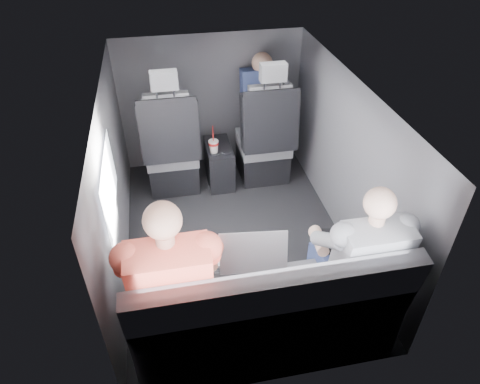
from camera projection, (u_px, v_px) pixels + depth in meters
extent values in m
plane|color=black|center=(235.00, 238.00, 3.67)|extent=(2.60, 2.60, 0.00)
plane|color=#B2B2AD|center=(234.00, 90.00, 2.86)|extent=(2.60, 2.60, 0.00)
cube|color=#56565B|center=(114.00, 187.00, 3.12)|extent=(0.02, 2.60, 1.35)
cube|color=#56565B|center=(346.00, 161.00, 3.40)|extent=(0.02, 2.60, 1.35)
cube|color=#56565B|center=(211.00, 102.00, 4.28)|extent=(1.80, 0.02, 1.35)
cube|color=#56565B|center=(280.00, 310.00, 2.24)|extent=(1.80, 0.02, 1.35)
cube|color=white|center=(109.00, 185.00, 2.76)|extent=(0.02, 0.75, 0.42)
cube|color=black|center=(271.00, 114.00, 3.78)|extent=(0.35, 0.11, 0.59)
cube|color=black|center=(174.00, 171.00, 4.23)|extent=(0.46, 0.48, 0.30)
cube|color=slate|center=(172.00, 152.00, 4.08)|extent=(0.48, 0.46, 0.14)
cube|color=slate|center=(169.00, 127.00, 3.70)|extent=(0.38, 0.18, 0.61)
cube|color=black|center=(144.00, 133.00, 3.68)|extent=(0.08, 0.21, 0.53)
cube|color=black|center=(195.00, 128.00, 3.75)|extent=(0.08, 0.21, 0.53)
cube|color=black|center=(170.00, 132.00, 3.65)|extent=(0.50, 0.11, 0.58)
cube|color=slate|center=(164.00, 80.00, 3.40)|extent=(0.22, 0.10, 0.15)
cube|color=black|center=(262.00, 161.00, 4.37)|extent=(0.46, 0.48, 0.30)
cube|color=slate|center=(263.00, 143.00, 4.22)|extent=(0.48, 0.46, 0.14)
cube|color=slate|center=(270.00, 118.00, 3.84)|extent=(0.38, 0.18, 0.61)
cube|color=black|center=(246.00, 123.00, 3.82)|extent=(0.08, 0.21, 0.53)
cube|color=black|center=(293.00, 119.00, 3.89)|extent=(0.08, 0.21, 0.53)
cube|color=black|center=(272.00, 122.00, 3.79)|extent=(0.50, 0.11, 0.58)
cube|color=slate|center=(273.00, 72.00, 3.54)|extent=(0.22, 0.10, 0.15)
cube|color=black|center=(219.00, 164.00, 4.24)|extent=(0.24, 0.48, 0.40)
cylinder|color=black|center=(215.00, 153.00, 4.01)|extent=(0.09, 0.09, 0.01)
cylinder|color=black|center=(227.00, 152.00, 4.03)|extent=(0.09, 0.09, 0.01)
cube|color=slate|center=(265.00, 320.00, 2.73)|extent=(1.60, 0.50, 0.45)
cube|color=slate|center=(278.00, 302.00, 2.28)|extent=(1.60, 0.17, 0.47)
cylinder|color=red|center=(213.00, 143.00, 3.96)|extent=(0.09, 0.09, 0.02)
cylinder|color=white|center=(213.00, 141.00, 3.95)|extent=(0.09, 0.09, 0.01)
cylinder|color=red|center=(213.00, 133.00, 3.90)|extent=(0.01, 0.01, 0.15)
cube|color=white|center=(164.00, 262.00, 2.64)|extent=(0.38, 0.29, 0.02)
cube|color=silver|center=(164.00, 263.00, 2.62)|extent=(0.30, 0.17, 0.00)
cube|color=white|center=(163.00, 252.00, 2.69)|extent=(0.11, 0.07, 0.00)
cube|color=white|center=(163.00, 266.00, 2.43)|extent=(0.36, 0.11, 0.25)
cube|color=white|center=(163.00, 266.00, 2.44)|extent=(0.32, 0.08, 0.21)
cube|color=#AEAEB2|center=(247.00, 250.00, 2.73)|extent=(0.43, 0.33, 0.02)
cube|color=silver|center=(248.00, 250.00, 2.71)|extent=(0.34, 0.19, 0.00)
cube|color=#AEAEB2|center=(245.00, 240.00, 2.78)|extent=(0.13, 0.08, 0.00)
cube|color=#AEAEB2|center=(254.00, 253.00, 2.50)|extent=(0.41, 0.13, 0.27)
cube|color=white|center=(253.00, 252.00, 2.51)|extent=(0.36, 0.11, 0.23)
cube|color=black|center=(349.00, 241.00, 2.79)|extent=(0.37, 0.29, 0.02)
cube|color=black|center=(350.00, 241.00, 2.77)|extent=(0.29, 0.17, 0.00)
cube|color=black|center=(345.00, 233.00, 2.84)|extent=(0.11, 0.07, 0.00)
cube|color=black|center=(361.00, 243.00, 2.60)|extent=(0.34, 0.13, 0.22)
cube|color=white|center=(360.00, 242.00, 2.61)|extent=(0.30, 0.10, 0.19)
cube|color=#303035|center=(154.00, 290.00, 2.55)|extent=(0.16, 0.47, 0.14)
cube|color=#303035|center=(193.00, 285.00, 2.58)|extent=(0.16, 0.47, 0.14)
cube|color=#303035|center=(158.00, 291.00, 2.92)|extent=(0.14, 0.14, 0.45)
cube|color=#303035|center=(192.00, 286.00, 2.95)|extent=(0.14, 0.14, 0.45)
cube|color=#E65E4B|center=(171.00, 284.00, 2.25)|extent=(0.42, 0.29, 0.58)
sphere|color=tan|center=(162.00, 220.00, 2.03)|extent=(0.19, 0.19, 0.19)
cylinder|color=tan|center=(133.00, 264.00, 2.50)|extent=(0.12, 0.29, 0.13)
cylinder|color=tan|center=(205.00, 254.00, 2.56)|extent=(0.12, 0.29, 0.13)
cube|color=navy|center=(334.00, 264.00, 2.73)|extent=(0.15, 0.43, 0.13)
cube|color=navy|center=(365.00, 260.00, 2.76)|extent=(0.15, 0.43, 0.13)
cube|color=navy|center=(317.00, 270.00, 3.07)|extent=(0.13, 0.13, 0.45)
cube|color=navy|center=(345.00, 266.00, 3.11)|extent=(0.13, 0.13, 0.45)
cube|color=gray|center=(369.00, 258.00, 2.44)|extent=(0.39, 0.26, 0.53)
sphere|color=#DCAE96|center=(380.00, 203.00, 2.24)|extent=(0.17, 0.17, 0.17)
cylinder|color=#DCAE96|center=(319.00, 240.00, 2.69)|extent=(0.11, 0.27, 0.12)
cylinder|color=#DCAE96|center=(376.00, 232.00, 2.75)|extent=(0.11, 0.27, 0.12)
cube|color=navy|center=(261.00, 97.00, 4.12)|extent=(0.39, 0.25, 0.56)
sphere|color=tan|center=(262.00, 63.00, 3.94)|extent=(0.19, 0.19, 0.19)
cube|color=navy|center=(259.00, 121.00, 4.34)|extent=(0.33, 0.39, 0.12)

